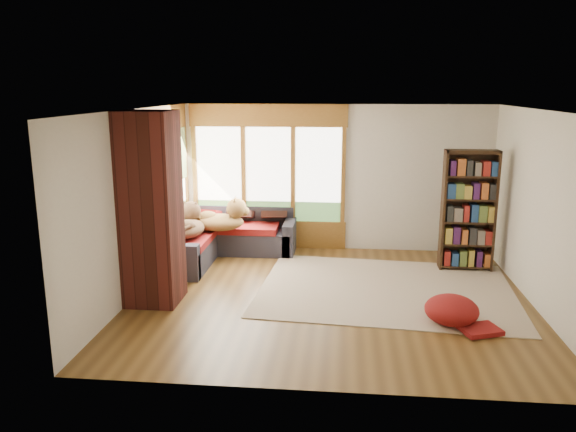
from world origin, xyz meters
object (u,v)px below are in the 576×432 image
(sectional_sofa, at_px, (219,241))
(dog_brindle, at_px, (189,220))
(area_rug, at_px, (386,289))
(bookshelf, at_px, (468,211))
(dog_tan, at_px, (223,215))
(pouf, at_px, (452,309))
(brick_chimney, at_px, (151,209))

(sectional_sofa, xyz_separation_m, dog_brindle, (-0.39, -0.47, 0.46))
(area_rug, distance_m, bookshelf, 1.97)
(sectional_sofa, xyz_separation_m, dog_tan, (0.09, -0.07, 0.48))
(dog_brindle, bearing_deg, dog_tan, -55.26)
(sectional_sofa, bearing_deg, bookshelf, 0.60)
(pouf, height_order, dog_tan, dog_tan)
(brick_chimney, distance_m, pouf, 4.10)
(brick_chimney, xyz_separation_m, dog_brindle, (0.05, 1.58, -0.53))
(brick_chimney, relative_size, dog_brindle, 2.95)
(dog_tan, bearing_deg, dog_brindle, -148.19)
(dog_brindle, bearing_deg, sectional_sofa, -44.24)
(sectional_sofa, relative_size, dog_brindle, 2.50)
(brick_chimney, height_order, sectional_sofa, brick_chimney)
(pouf, xyz_separation_m, dog_tan, (-3.39, 2.36, 0.59))
(brick_chimney, height_order, bookshelf, brick_chimney)
(sectional_sofa, distance_m, area_rug, 3.06)
(dog_tan, bearing_deg, bookshelf, -9.05)
(dog_tan, distance_m, dog_brindle, 0.62)
(pouf, bearing_deg, dog_brindle, 153.15)
(brick_chimney, relative_size, sectional_sofa, 1.18)
(brick_chimney, bearing_deg, area_rug, 13.27)
(brick_chimney, relative_size, bookshelf, 1.34)
(brick_chimney, relative_size, pouf, 3.89)
(sectional_sofa, height_order, area_rug, sectional_sofa)
(sectional_sofa, height_order, bookshelf, bookshelf)
(bookshelf, relative_size, dog_tan, 2.06)
(bookshelf, relative_size, pouf, 2.90)
(brick_chimney, xyz_separation_m, pouf, (3.93, -0.38, -1.11))
(bookshelf, bearing_deg, brick_chimney, -157.97)
(brick_chimney, height_order, area_rug, brick_chimney)
(area_rug, xyz_separation_m, bookshelf, (1.34, 1.08, 0.96))
(sectional_sofa, xyz_separation_m, bookshelf, (4.09, -0.21, 0.67))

